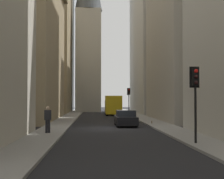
{
  "coord_description": "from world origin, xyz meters",
  "views": [
    {
      "loc": [
        -27.08,
        1.33,
        2.41
      ],
      "look_at": [
        15.08,
        -0.89,
        3.6
      ],
      "focal_mm": 52.94,
      "sensor_mm": 36.0,
      "label": 1
    }
  ],
  "objects_px": {
    "pedestrian": "(48,118)",
    "sedan_black": "(126,119)",
    "traffic_light_foreground": "(195,87)",
    "traffic_light_midblock": "(129,95)",
    "delivery_truck": "(113,105)",
    "discarded_bottle": "(152,122)"
  },
  "relations": [
    {
      "from": "traffic_light_foreground",
      "to": "pedestrian",
      "type": "xyz_separation_m",
      "value": [
        5.44,
        8.31,
        -1.93
      ]
    },
    {
      "from": "traffic_light_foreground",
      "to": "traffic_light_midblock",
      "type": "xyz_separation_m",
      "value": [
        35.42,
        -0.24,
        0.02
      ]
    },
    {
      "from": "delivery_truck",
      "to": "traffic_light_foreground",
      "type": "bearing_deg",
      "value": -175.62
    },
    {
      "from": "sedan_black",
      "to": "traffic_light_midblock",
      "type": "xyz_separation_m",
      "value": [
        23.15,
        -2.7,
        2.4
      ]
    },
    {
      "from": "traffic_light_midblock",
      "to": "sedan_black",
      "type": "bearing_deg",
      "value": 173.34
    },
    {
      "from": "delivery_truck",
      "to": "sedan_black",
      "type": "bearing_deg",
      "value": 180.0
    },
    {
      "from": "discarded_bottle",
      "to": "delivery_truck",
      "type": "bearing_deg",
      "value": 7.75
    },
    {
      "from": "traffic_light_foreground",
      "to": "pedestrian",
      "type": "bearing_deg",
      "value": 56.76
    },
    {
      "from": "traffic_light_midblock",
      "to": "discarded_bottle",
      "type": "distance_m",
      "value": 22.13
    },
    {
      "from": "sedan_black",
      "to": "discarded_bottle",
      "type": "distance_m",
      "value": 2.85
    },
    {
      "from": "sedan_black",
      "to": "traffic_light_midblock",
      "type": "height_order",
      "value": "traffic_light_midblock"
    },
    {
      "from": "pedestrian",
      "to": "sedan_black",
      "type": "bearing_deg",
      "value": -40.59
    },
    {
      "from": "discarded_bottle",
      "to": "traffic_light_midblock",
      "type": "bearing_deg",
      "value": -0.41
    },
    {
      "from": "traffic_light_foreground",
      "to": "sedan_black",
      "type": "bearing_deg",
      "value": 11.34
    },
    {
      "from": "delivery_truck",
      "to": "traffic_light_foreground",
      "type": "xyz_separation_m",
      "value": [
        -32.17,
        -2.46,
        1.58
      ]
    },
    {
      "from": "traffic_light_foreground",
      "to": "pedestrian",
      "type": "distance_m",
      "value": 10.12
    },
    {
      "from": "discarded_bottle",
      "to": "traffic_light_foreground",
      "type": "bearing_deg",
      "value": 179.64
    },
    {
      "from": "traffic_light_midblock",
      "to": "discarded_bottle",
      "type": "height_order",
      "value": "traffic_light_midblock"
    },
    {
      "from": "delivery_truck",
      "to": "sedan_black",
      "type": "xyz_separation_m",
      "value": [
        -19.9,
        0.0,
        -0.8
      ]
    },
    {
      "from": "delivery_truck",
      "to": "discarded_bottle",
      "type": "bearing_deg",
      "value": -172.25
    },
    {
      "from": "delivery_truck",
      "to": "traffic_light_foreground",
      "type": "height_order",
      "value": "traffic_light_foreground"
    },
    {
      "from": "sedan_black",
      "to": "traffic_light_midblock",
      "type": "relative_size",
      "value": 1.08
    }
  ]
}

